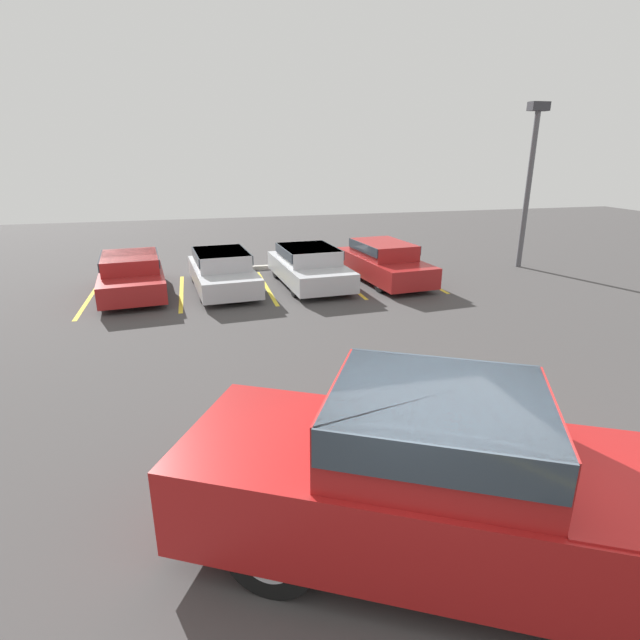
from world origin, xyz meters
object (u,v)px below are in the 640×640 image
object	(u,v)px
light_post	(530,170)
parked_sedan_a	(131,273)
parked_sedan_c	(309,265)
parked_sedan_b	(222,269)
pickup_truck	(463,484)
parked_sedan_d	(384,261)
wheel_stop_curb	(272,267)

from	to	relation	value
light_post	parked_sedan_a	bearing A→B (deg)	-178.27
parked_sedan_a	parked_sedan_c	distance (m)	5.55
parked_sedan_b	light_post	world-z (taller)	light_post
pickup_truck	parked_sedan_a	distance (m)	12.91
pickup_truck	parked_sedan_c	distance (m)	11.95
parked_sedan_b	parked_sedan_d	size ratio (longest dim) A/B	0.97
wheel_stop_curb	parked_sedan_d	bearing A→B (deg)	-38.87
parked_sedan_d	light_post	size ratio (longest dim) A/B	0.78
parked_sedan_d	pickup_truck	bearing A→B (deg)	-22.97
pickup_truck	parked_sedan_d	bearing A→B (deg)	101.09
parked_sedan_c	pickup_truck	bearing A→B (deg)	-8.87
light_post	pickup_truck	bearing A→B (deg)	-127.20
parked_sedan_b	parked_sedan_c	bearing A→B (deg)	84.20
parked_sedan_b	parked_sedan_d	distance (m)	5.37
pickup_truck	wheel_stop_curb	xyz separation A→B (m)	(0.28, 14.50, -0.91)
parked_sedan_a	light_post	size ratio (longest dim) A/B	0.77
parked_sedan_c	light_post	world-z (taller)	light_post
pickup_truck	parked_sedan_c	size ratio (longest dim) A/B	1.39
parked_sedan_a	wheel_stop_curb	distance (m)	5.29
parked_sedan_a	parked_sedan_b	world-z (taller)	parked_sedan_b
parked_sedan_a	wheel_stop_curb	size ratio (longest dim) A/B	2.25
parked_sedan_a	parked_sedan_c	size ratio (longest dim) A/B	1.01
pickup_truck	parked_sedan_d	distance (m)	12.32
parked_sedan_a	parked_sedan_b	distance (m)	2.75
parked_sedan_b	wheel_stop_curb	bearing A→B (deg)	137.84
parked_sedan_c	wheel_stop_curb	xyz separation A→B (m)	(-0.85, 2.61, -0.60)
wheel_stop_curb	parked_sedan_c	bearing A→B (deg)	-72.00
light_post	parked_sedan_d	bearing A→B (deg)	-172.25
light_post	wheel_stop_curb	size ratio (longest dim) A/B	2.93
parked_sedan_b	wheel_stop_curb	size ratio (longest dim) A/B	2.21
parked_sedan_a	parked_sedan_d	size ratio (longest dim) A/B	0.99
parked_sedan_a	light_post	world-z (taller)	light_post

